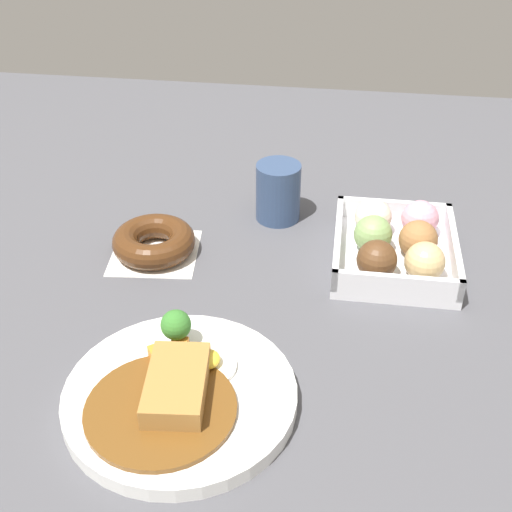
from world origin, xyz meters
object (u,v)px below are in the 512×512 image
object	(u,v)px
chocolate_ring_donut	(154,242)
coffee_mug	(278,192)
curry_plate	(179,393)
donut_box	(396,244)

from	to	relation	value
chocolate_ring_donut	coffee_mug	xyz separation A→B (m)	(-0.12, 0.16, 0.02)
curry_plate	coffee_mug	xyz separation A→B (m)	(-0.38, 0.06, 0.03)
coffee_mug	chocolate_ring_donut	bearing A→B (deg)	-53.18
donut_box	chocolate_ring_donut	world-z (taller)	donut_box
chocolate_ring_donut	donut_box	bearing A→B (deg)	94.60
chocolate_ring_donut	coffee_mug	distance (m)	0.20
chocolate_ring_donut	curry_plate	bearing A→B (deg)	20.10
chocolate_ring_donut	coffee_mug	world-z (taller)	coffee_mug
coffee_mug	curry_plate	bearing A→B (deg)	-8.82
curry_plate	coffee_mug	bearing A→B (deg)	171.18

